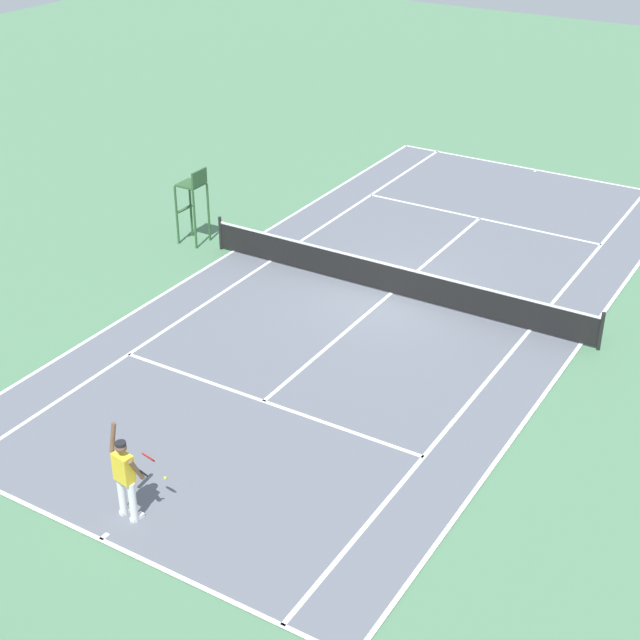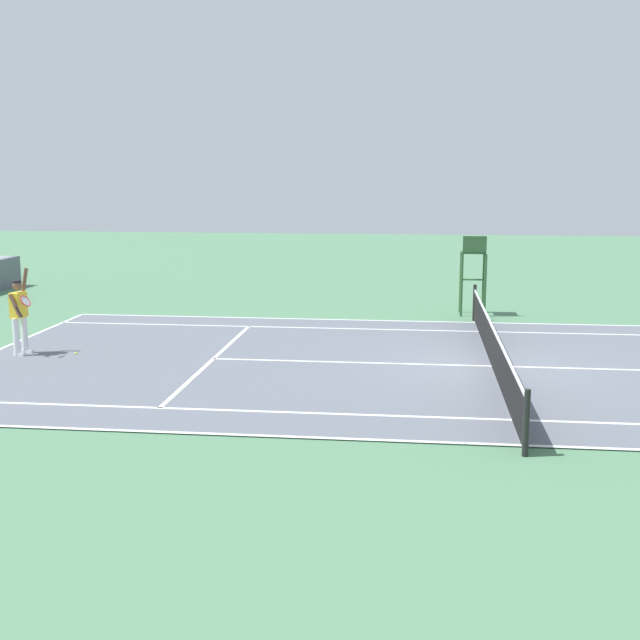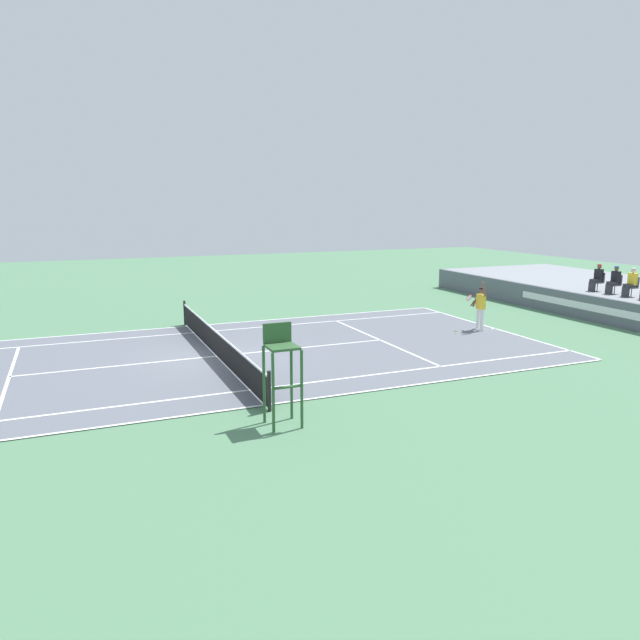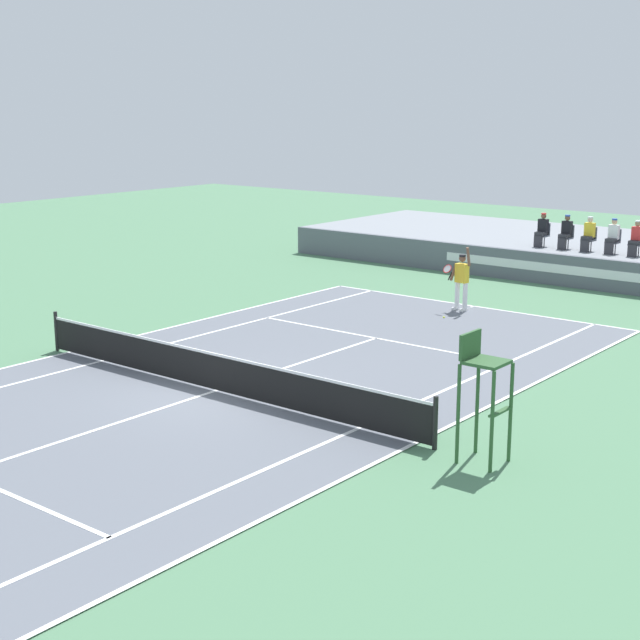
{
  "view_description": "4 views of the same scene",
  "coord_description": "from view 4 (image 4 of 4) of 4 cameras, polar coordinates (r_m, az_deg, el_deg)",
  "views": [
    {
      "loc": [
        -10.66,
        21.48,
        12.33
      ],
      "look_at": [
        -0.01,
        3.89,
        1.0
      ],
      "focal_mm": 53.37,
      "sensor_mm": 36.0,
      "label": 1
    },
    {
      "loc": [
        -18.4,
        1.73,
        4.34
      ],
      "look_at": [
        -0.01,
        3.89,
        1.0
      ],
      "focal_mm": 46.3,
      "sensor_mm": 36.0,
      "label": 2
    },
    {
      "loc": [
        19.77,
        -4.4,
        5.23
      ],
      "look_at": [
        -0.01,
        3.89,
        1.0
      ],
      "focal_mm": 33.44,
      "sensor_mm": 36.0,
      "label": 3
    },
    {
      "loc": [
        15.04,
        -14.88,
        6.56
      ],
      "look_at": [
        -0.01,
        3.89,
        1.0
      ],
      "focal_mm": 53.48,
      "sensor_mm": 36.0,
      "label": 4
    }
  ],
  "objects": [
    {
      "name": "spectator_seated_1",
      "position": [
        36.74,
        14.49,
        5.08
      ],
      "size": [
        0.44,
        0.6,
        1.27
      ],
      "color": "#474C56",
      "rests_on": "bleacher_platform"
    },
    {
      "name": "ground_plane",
      "position": [
        22.15,
        -6.3,
        -4.3
      ],
      "size": [
        80.0,
        80.0,
        0.0
      ],
      "primitive_type": "plane",
      "color": "#4C7A56"
    },
    {
      "name": "spectator_seated_2",
      "position": [
        36.39,
        15.77,
        4.93
      ],
      "size": [
        0.44,
        0.6,
        1.27
      ],
      "color": "#474C56",
      "rests_on": "bleacher_platform"
    },
    {
      "name": "tennis_ball",
      "position": [
        29.58,
        7.42,
        0.16
      ],
      "size": [
        0.07,
        0.07,
        0.07
      ],
      "primitive_type": "sphere",
      "color": "#D1E533",
      "rests_on": "ground"
    },
    {
      "name": "bleacher_platform",
      "position": [
        39.63,
        16.0,
        3.82
      ],
      "size": [
        23.42,
        8.29,
        1.14
      ],
      "primitive_type": "cube",
      "color": "gray",
      "rests_on": "ground"
    },
    {
      "name": "court",
      "position": [
        22.15,
        -6.3,
        -4.27
      ],
      "size": [
        11.08,
        23.88,
        0.03
      ],
      "color": "slate",
      "rests_on": "ground"
    },
    {
      "name": "spectator_seated_4",
      "position": [
        35.74,
        18.38,
        4.62
      ],
      "size": [
        0.44,
        0.6,
        1.27
      ],
      "color": "#474C56",
      "rests_on": "bleacher_platform"
    },
    {
      "name": "spectator_seated_0",
      "position": [
        37.14,
        13.14,
        5.24
      ],
      "size": [
        0.44,
        0.6,
        1.27
      ],
      "color": "#474C56",
      "rests_on": "bleacher_platform"
    },
    {
      "name": "umpire_chair",
      "position": [
        17.68,
        9.69,
        -3.63
      ],
      "size": [
        0.77,
        0.77,
        2.44
      ],
      "color": "#2D562D",
      "rests_on": "ground"
    },
    {
      "name": "spectator_seated_3",
      "position": [
        36.05,
        17.11,
        4.78
      ],
      "size": [
        0.44,
        0.6,
        1.27
      ],
      "color": "#474C56",
      "rests_on": "bleacher_platform"
    },
    {
      "name": "barrier_wall",
      "position": [
        35.79,
        13.32,
        3.03
      ],
      "size": [
        23.42,
        0.25,
        1.14
      ],
      "color": "#565B66",
      "rests_on": "ground"
    },
    {
      "name": "tennis_player",
      "position": [
        30.55,
        8.45,
        2.37
      ],
      "size": [
        0.81,
        0.62,
        2.08
      ],
      "color": "white",
      "rests_on": "ground"
    },
    {
      "name": "net",
      "position": [
        22.0,
        -6.34,
        -3.0
      ],
      "size": [
        11.98,
        0.1,
        1.07
      ],
      "color": "black",
      "rests_on": "ground"
    }
  ]
}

